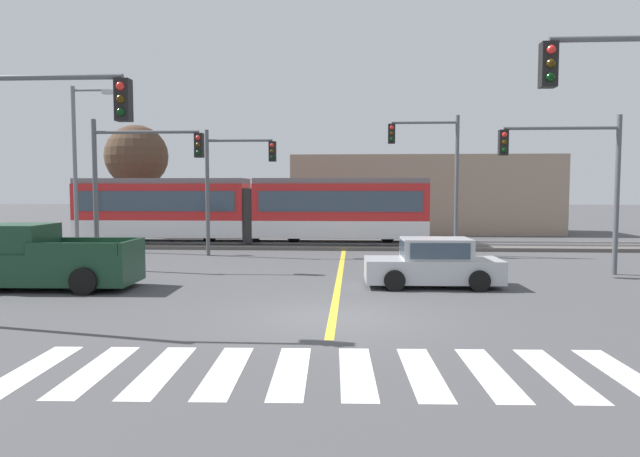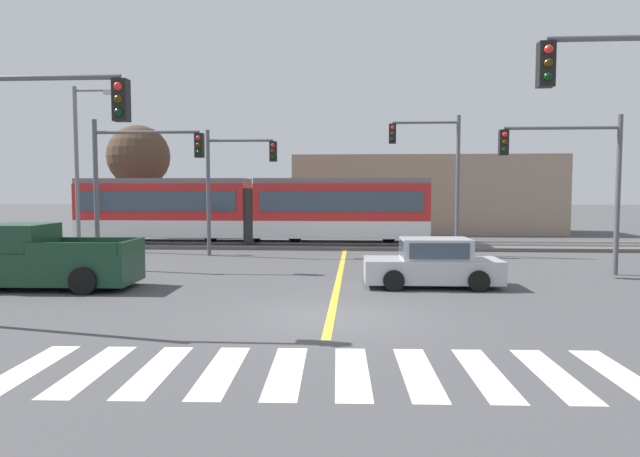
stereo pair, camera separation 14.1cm
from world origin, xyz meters
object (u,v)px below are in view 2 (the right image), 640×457
light_rail_tram (252,208)px  street_lamp_west (80,158)px  sedan_crossing (432,264)px  traffic_light_mid_right (575,169)px  traffic_light_far_left (232,174)px  pickup_truck (43,261)px  traffic_light_far_right (435,163)px  traffic_light_near_left (23,151)px  traffic_light_mid_left (134,170)px  bare_tree_far_west (139,157)px

light_rail_tram → street_lamp_west: size_ratio=2.30×
sedan_crossing → traffic_light_mid_right: 6.80m
light_rail_tram → traffic_light_far_left: size_ratio=3.23×
pickup_truck → street_lamp_west: size_ratio=0.68×
traffic_light_far_right → light_rail_tram: bearing=159.6°
light_rail_tram → sedan_crossing: light_rail_tram is taller
light_rail_tram → street_lamp_west: street_lamp_west is taller
traffic_light_near_left → traffic_light_mid_left: (-1.09, 8.90, -0.13)m
traffic_light_far_left → traffic_light_far_right: bearing=5.8°
traffic_light_mid_right → traffic_light_far_right: bearing=125.3°
bare_tree_far_west → light_rail_tram: bearing=-31.4°
light_rail_tram → bare_tree_far_west: bare_tree_far_west is taller
pickup_truck → street_lamp_west: street_lamp_west is taller
pickup_truck → traffic_light_mid_left: size_ratio=0.96×
sedan_crossing → pickup_truck: (-11.97, -1.10, 0.14)m
pickup_truck → traffic_light_mid_left: (1.24, 4.20, 2.92)m
traffic_light_mid_right → bare_tree_far_west: bare_tree_far_west is taller
street_lamp_west → bare_tree_far_west: 7.61m
traffic_light_mid_right → traffic_light_far_left: (-13.38, 4.87, -0.03)m
traffic_light_near_left → bare_tree_far_west: bare_tree_far_west is taller
light_rail_tram → traffic_light_far_left: bearing=-91.6°
light_rail_tram → bare_tree_far_west: size_ratio=2.63×
light_rail_tram → traffic_light_near_left: size_ratio=3.17×
traffic_light_near_left → street_lamp_west: size_ratio=0.73×
traffic_light_far_right → traffic_light_mid_left: bearing=-154.8°
bare_tree_far_west → street_lamp_west: bearing=-89.6°
light_rail_tram → traffic_light_far_right: (9.14, -3.41, 2.18)m
traffic_light_near_left → traffic_light_mid_left: 8.97m
pickup_truck → sedan_crossing: bearing=5.3°
sedan_crossing → traffic_light_far_left: (-8.06, 7.78, 3.04)m
light_rail_tram → traffic_light_mid_left: traffic_light_mid_left is taller
traffic_light_far_right → bare_tree_far_west: bare_tree_far_west is taller
traffic_light_far_right → traffic_light_near_left: bearing=-126.8°
traffic_light_near_left → street_lamp_west: street_lamp_west is taller
pickup_truck → traffic_light_far_left: (3.92, 8.88, 2.90)m
traffic_light_mid_left → bare_tree_far_west: (-5.29, 13.96, 1.31)m
light_rail_tram → traffic_light_mid_right: size_ratio=3.27×
street_lamp_west → bare_tree_far_west: street_lamp_west is taller
street_lamp_west → sedan_crossing: bearing=-30.7°
traffic_light_far_right → traffic_light_mid_left: 13.20m
pickup_truck → street_lamp_west: (-4.00, 10.57, 3.75)m
light_rail_tram → street_lamp_west: (-8.04, -2.66, 2.54)m
sedan_crossing → traffic_light_mid_left: size_ratio=0.75×
light_rail_tram → traffic_light_near_left: traffic_light_near_left is taller
traffic_light_far_right → sedan_crossing: bearing=-97.9°
sedan_crossing → bare_tree_far_west: bearing=133.2°
pickup_truck → street_lamp_west: bearing=110.7°
sedan_crossing → pickup_truck: 12.02m
traffic_light_far_right → traffic_light_far_left: bearing=-174.2°
traffic_light_far_left → pickup_truck: bearing=-113.8°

